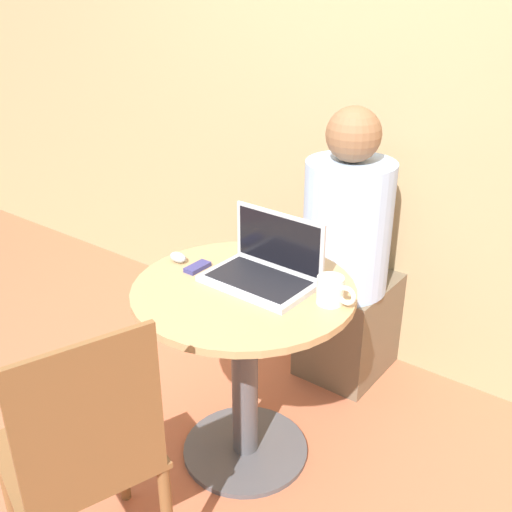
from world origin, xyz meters
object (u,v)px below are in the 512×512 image
object	(u,v)px
chair_empty	(85,460)
person_seated	(351,271)
cell_phone	(197,267)
laptop	(265,268)

from	to	relation	value
chair_empty	person_seated	xyz separation A→B (m)	(0.06, 1.38, 0.03)
person_seated	chair_empty	bearing A→B (deg)	-92.66
cell_phone	chair_empty	bearing A→B (deg)	-74.58
cell_phone	person_seated	size ratio (longest dim) A/B	0.08
laptop	person_seated	xyz separation A→B (m)	(0.01, 0.62, -0.26)
laptop	chair_empty	bearing A→B (deg)	-93.90
cell_phone	person_seated	bearing A→B (deg)	69.81
cell_phone	chair_empty	size ratio (longest dim) A/B	0.11
laptop	cell_phone	world-z (taller)	laptop
laptop	person_seated	size ratio (longest dim) A/B	0.31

